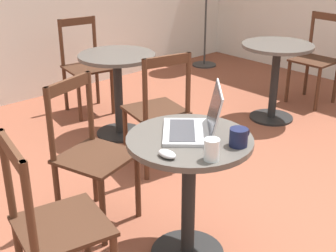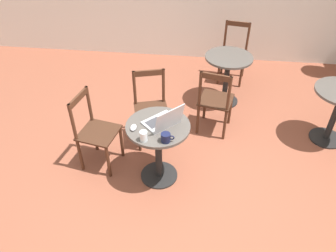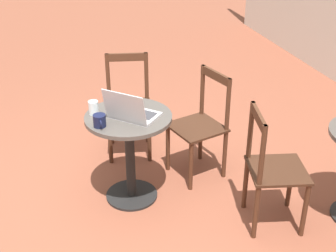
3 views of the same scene
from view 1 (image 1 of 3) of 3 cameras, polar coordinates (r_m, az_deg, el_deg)
name	(u,v)px [view 1 (image 1 of 3)]	position (r m, az deg, el deg)	size (l,w,h in m)	color
ground_plane	(262,245)	(2.85, 11.37, -14.03)	(16.00, 16.00, 0.00)	brown
cafe_table_near	(189,173)	(2.45, 2.57, -5.71)	(0.65, 0.65, 0.72)	black
cafe_table_mid	(276,66)	(4.44, 13.02, 7.18)	(0.65, 0.65, 0.72)	black
cafe_table_far	(118,77)	(4.00, -6.15, 5.92)	(0.65, 0.65, 0.72)	black
chair_near_left	(53,228)	(2.22, -13.83, -12.02)	(0.47, 0.47, 0.90)	#472819
chair_near_back	(91,155)	(2.82, -9.42, -3.53)	(0.49, 0.49, 0.90)	#472819
chair_mid_right	(317,60)	(5.04, 17.69, 7.71)	(0.40, 0.40, 0.90)	#472819
chair_far_back	(85,67)	(4.62, -10.05, 7.11)	(0.46, 0.46, 0.90)	#472819
chair_far_front	(158,112)	(3.42, -1.19, 1.72)	(0.47, 0.47, 0.90)	#472819
laptop	(195,125)	(2.38, 3.32, 0.17)	(0.44, 0.44, 0.25)	#B7B7BC
mouse	(167,154)	(2.15, -0.11, -3.43)	(0.06, 0.10, 0.03)	#B7B7BC
mug	(239,137)	(2.28, 8.63, -1.35)	(0.13, 0.09, 0.09)	#141938
drinking_glass	(211,149)	(2.12, 5.28, -2.85)	(0.07, 0.07, 0.10)	silver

